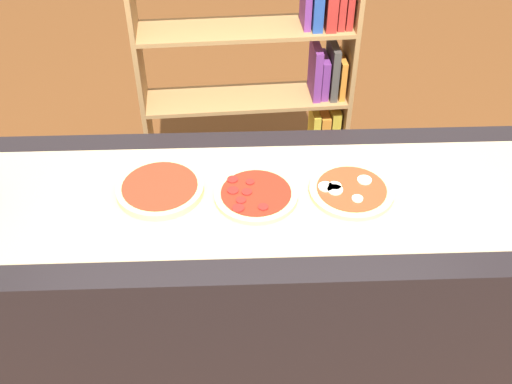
% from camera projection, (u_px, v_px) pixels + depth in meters
% --- Properties ---
extents(ground_plane, '(12.00, 12.00, 0.00)m').
position_uv_depth(ground_plane, '(256.00, 365.00, 2.41)').
color(ground_plane, brown).
extents(counter, '(2.11, 0.69, 0.90)m').
position_uv_depth(counter, '(256.00, 293.00, 2.12)').
color(counter, black).
rests_on(counter, ground_plane).
extents(parchment_paper, '(1.99, 0.50, 0.00)m').
position_uv_depth(parchment_paper, '(256.00, 197.00, 1.82)').
color(parchment_paper, tan).
rests_on(parchment_paper, counter).
extents(pizza_plain_0, '(0.27, 0.27, 0.02)m').
position_uv_depth(pizza_plain_0, '(160.00, 188.00, 1.83)').
color(pizza_plain_0, '#E5C17F').
rests_on(pizza_plain_0, parchment_paper).
extents(pizza_pepperoni_1, '(0.26, 0.26, 0.02)m').
position_uv_depth(pizza_pepperoni_1, '(256.00, 194.00, 1.82)').
color(pizza_pepperoni_1, '#E5C17F').
rests_on(pizza_pepperoni_1, parchment_paper).
extents(pizza_mozzarella_2, '(0.26, 0.26, 0.02)m').
position_uv_depth(pizza_mozzarella_2, '(351.00, 190.00, 1.83)').
color(pizza_mozzarella_2, '#E5C17F').
rests_on(pizza_mozzarella_2, parchment_paper).
extents(bookshelf, '(0.93, 0.28, 1.34)m').
position_uv_depth(bookshelf, '(275.00, 98.00, 2.68)').
color(bookshelf, '#A87A47').
rests_on(bookshelf, ground_plane).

